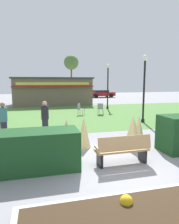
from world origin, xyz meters
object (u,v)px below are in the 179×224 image
food_kiosk (52,91)px  parked_car_west_slot (38,94)px  cafe_chair_center (4,113)px  parked_car_center_slot (73,94)px  lamppost_far (108,81)px  trash_bin (0,149)px  person_standing (3,121)px  tree_right_bg (71,63)px  lamppost_mid (144,81)px  cafe_chair_north (80,108)px  park_bench (123,150)px  cafe_chair_east (101,108)px  parked_car_east_slot (101,93)px  person_strolling (45,119)px

food_kiosk → parked_car_west_slot: size_ratio=2.01×
cafe_chair_center → parked_car_center_slot: parked_car_center_slot is taller
lamppost_far → trash_bin: size_ratio=4.55×
person_standing → parked_car_center_slot: bearing=47.4°
tree_right_bg → parked_car_center_slot: bearing=-97.9°
lamppost_mid → tree_right_bg: (0.03, 27.99, 3.53)m
person_standing → parked_car_west_slot: (1.57, 22.80, -0.22)m
lamppost_far → cafe_chair_north: lamppost_far is taller
lamppost_mid → park_bench: bearing=-123.8°
cafe_chair_north → cafe_chair_center: bearing=-170.7°
food_kiosk → parked_car_west_slot: bearing=101.1°
cafe_chair_east → parked_car_west_slot: bearing=105.5°
tree_right_bg → cafe_chair_center: bearing=-109.2°
parked_car_west_slot → park_bench: bearing=-84.8°
lamppost_mid → lamppost_far: size_ratio=1.00×
cafe_chair_east → person_standing: 8.58m
lamppost_mid → parked_car_west_slot: lamppost_mid is taller
trash_bin → parked_car_center_slot: size_ratio=0.21×
lamppost_far → person_standing: lamppost_far is taller
parked_car_west_slot → parked_car_east_slot: 10.19m
cafe_chair_east → cafe_chair_north: bearing=177.0°
cafe_chair_north → parked_car_east_slot: 18.31m
trash_bin → food_kiosk: food_kiosk is taller
lamppost_mid → food_kiosk: lamppost_mid is taller
cafe_chair_center → tree_right_bg: 27.20m
cafe_chair_center → tree_right_bg: bearing=70.8°
person_standing → trash_bin: bearing=-110.2°
cafe_chair_center → park_bench: bearing=-61.6°
lamppost_mid → cafe_chair_center: lamppost_mid is taller
cafe_chair_center → person_strolling: size_ratio=0.53×
person_strolling → parked_car_west_slot: person_strolling is taller
cafe_chair_center → person_standing: 5.11m
park_bench → parked_car_east_slot: bearing=73.7°
lamppost_mid → person_standing: size_ratio=2.48×
trash_bin → park_bench: bearing=-15.7°
lamppost_mid → cafe_chair_north: bearing=131.5°
cafe_chair_north → parked_car_east_slot: (7.12, 16.87, 0.12)m
lamppost_mid → food_kiosk: size_ratio=0.48×
lamppost_far → parked_car_center_slot: (-1.00, 13.80, -1.99)m
cafe_chair_north → parked_car_west_slot: size_ratio=0.21×
trash_bin → parked_car_west_slot: (1.31, 25.50, 0.18)m
lamppost_far → person_strolling: bearing=-124.7°
food_kiosk → cafe_chair_east: bearing=-70.5°
food_kiosk → person_strolling: bearing=-95.6°
lamppost_mid → person_strolling: size_ratio=2.48×
parked_car_center_slot → food_kiosk: bearing=-114.6°
lamppost_far → cafe_chair_east: 4.16m
person_strolling → parked_car_west_slot: bearing=-93.4°
parked_car_west_slot → cafe_chair_north: bearing=-79.7°
park_bench → tree_right_bg: tree_right_bg is taller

